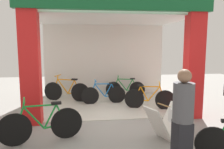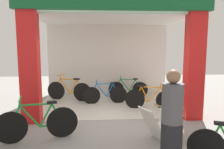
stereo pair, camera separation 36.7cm
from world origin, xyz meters
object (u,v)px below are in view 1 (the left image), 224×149
(bicycle_inside_2, at_px, (67,91))
(pedestrian_0, at_px, (182,121))
(sandwich_board_sign, at_px, (165,122))
(bicycle_inside_3, at_px, (125,88))
(bicycle_inside_0, at_px, (104,94))
(bicycle_parked_1, at_px, (42,124))
(bicycle_inside_1, at_px, (149,98))

(bicycle_inside_2, bearing_deg, pedestrian_0, -65.89)
(sandwich_board_sign, distance_m, pedestrian_0, 1.38)
(bicycle_inside_3, height_order, sandwich_board_sign, bicycle_inside_3)
(bicycle_inside_0, xyz_separation_m, sandwich_board_sign, (1.07, -3.03, 0.04))
(bicycle_parked_1, height_order, pedestrian_0, pedestrian_0)
(bicycle_inside_2, relative_size, bicycle_inside_3, 1.08)
(bicycle_parked_1, relative_size, pedestrian_0, 1.00)
(pedestrian_0, bearing_deg, sandwich_board_sign, 80.59)
(bicycle_inside_1, distance_m, bicycle_parked_1, 3.59)
(bicycle_inside_3, height_order, bicycle_parked_1, bicycle_parked_1)
(bicycle_inside_0, distance_m, bicycle_inside_3, 1.33)
(bicycle_inside_3, bearing_deg, bicycle_inside_1, -75.83)
(sandwich_board_sign, bearing_deg, pedestrian_0, -99.41)
(bicycle_inside_0, xyz_separation_m, bicycle_inside_3, (0.94, 0.94, -0.00))
(bicycle_inside_1, height_order, sandwich_board_sign, bicycle_inside_1)
(bicycle_inside_3, bearing_deg, bicycle_parked_1, -123.28)
(bicycle_inside_2, height_order, sandwich_board_sign, bicycle_inside_2)
(bicycle_inside_0, relative_size, bicycle_parked_1, 0.92)
(bicycle_parked_1, distance_m, pedestrian_0, 2.85)
(bicycle_inside_1, xyz_separation_m, sandwich_board_sign, (-0.32, -2.21, 0.02))
(bicycle_inside_0, height_order, sandwich_board_sign, bicycle_inside_0)
(sandwich_board_sign, height_order, pedestrian_0, pedestrian_0)
(bicycle_inside_0, xyz_separation_m, pedestrian_0, (0.85, -4.30, 0.52))
(bicycle_inside_0, height_order, bicycle_parked_1, bicycle_parked_1)
(bicycle_inside_0, relative_size, bicycle_inside_3, 1.00)
(bicycle_parked_1, xyz_separation_m, pedestrian_0, (2.41, -1.43, 0.48))
(bicycle_inside_0, distance_m, sandwich_board_sign, 3.21)
(bicycle_inside_0, xyz_separation_m, bicycle_inside_1, (1.39, -0.81, 0.01))
(bicycle_inside_2, xyz_separation_m, sandwich_board_sign, (2.37, -3.56, -0.01))
(bicycle_inside_2, height_order, pedestrian_0, pedestrian_0)
(sandwich_board_sign, bearing_deg, bicycle_inside_2, 123.70)
(bicycle_inside_2, distance_m, sandwich_board_sign, 4.27)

